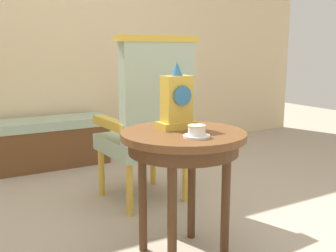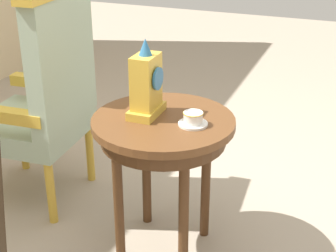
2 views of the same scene
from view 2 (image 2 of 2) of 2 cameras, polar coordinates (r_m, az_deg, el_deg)
name	(u,v)px [view 2 (image 2 of 2)]	position (r m, az deg, el deg)	size (l,w,h in m)	color
ground_plane	(161,239)	(2.54, -0.77, -12.52)	(10.00, 10.00, 0.00)	tan
side_table	(163,137)	(2.20, -0.52, -1.22)	(0.61, 0.61, 0.66)	brown
teacup_left	(193,119)	(2.09, 2.82, 0.77)	(0.12, 0.12, 0.06)	white
mantel_clock	(146,85)	(2.15, -2.43, 4.56)	(0.19, 0.11, 0.34)	gold
armchair	(45,96)	(2.66, -13.61, 3.31)	(0.58, 0.56, 1.14)	#9EB299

